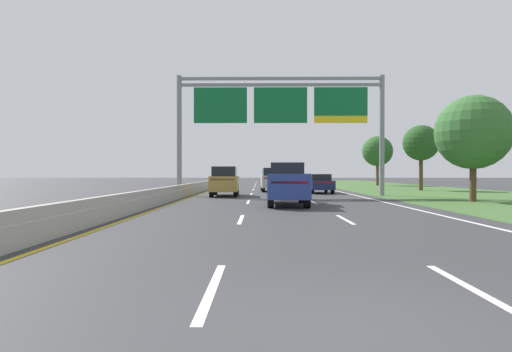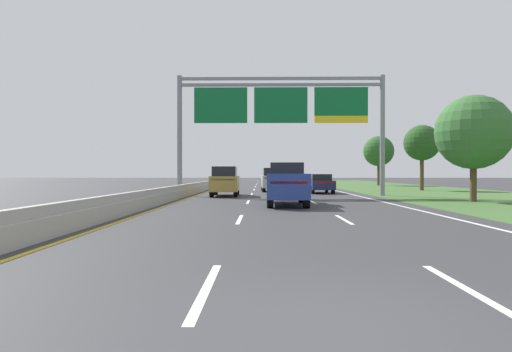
% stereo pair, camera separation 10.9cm
% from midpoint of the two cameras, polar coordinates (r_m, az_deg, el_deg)
% --- Properties ---
extents(ground_plane, '(220.00, 220.00, 0.00)m').
position_cam_midpoint_polar(ground_plane, '(39.52, 2.18, -2.00)').
color(ground_plane, '#333335').
extents(lane_striping, '(11.96, 106.00, 0.01)m').
position_cam_midpoint_polar(lane_striping, '(39.06, 2.20, -2.02)').
color(lane_striping, white).
rests_on(lane_striping, ground).
extents(grass_verge_right, '(14.00, 110.00, 0.02)m').
position_cam_midpoint_polar(grass_verge_right, '(42.28, 21.45, -1.86)').
color(grass_verge_right, '#3D602D').
rests_on(grass_verge_right, ground).
extents(median_barrier_concrete, '(0.60, 110.00, 0.85)m').
position_cam_midpoint_polar(median_barrier_concrete, '(39.87, -7.35, -1.47)').
color(median_barrier_concrete, '#A8A399').
rests_on(median_barrier_concrete, ground).
extents(overhead_sign_gantry, '(15.06, 0.42, 8.73)m').
position_cam_midpoint_polar(overhead_sign_gantry, '(30.82, 3.22, 8.88)').
color(overhead_sign_gantry, gray).
rests_on(overhead_sign_gantry, ground).
extents(pickup_truck_blue, '(2.16, 5.46, 2.20)m').
position_cam_midpoint_polar(pickup_truck_blue, '(21.82, 4.13, -1.12)').
color(pickup_truck_blue, navy).
rests_on(pickup_truck_blue, ground).
extents(car_navy_right_lane_sedan, '(1.90, 4.43, 1.57)m').
position_cam_midpoint_polar(car_navy_right_lane_sedan, '(35.13, 8.50, -0.97)').
color(car_navy_right_lane_sedan, '#161E47').
rests_on(car_navy_right_lane_sedan, ground).
extents(car_gold_left_lane_suv, '(1.99, 4.74, 2.11)m').
position_cam_midpoint_polar(car_gold_left_lane_suv, '(30.40, -4.34, -0.65)').
color(car_gold_left_lane_suv, '#A38438').
rests_on(car_gold_left_lane_suv, ground).
extents(car_silver_centre_lane_suv, '(2.03, 4.75, 2.11)m').
position_cam_midpoint_polar(car_silver_centre_lane_suv, '(37.95, 2.07, -0.44)').
color(car_silver_centre_lane_suv, '#B2B5BA').
rests_on(car_silver_centre_lane_suv, ground).
extents(roadside_tree_near, '(4.22, 4.22, 6.09)m').
position_cam_midpoint_polar(roadside_tree_near, '(27.16, 27.21, 5.26)').
color(roadside_tree_near, '#4C3823').
rests_on(roadside_tree_near, ground).
extents(roadside_tree_mid, '(3.37, 3.37, 6.22)m').
position_cam_midpoint_polar(roadside_tree_mid, '(43.00, 21.36, 4.16)').
color(roadside_tree_mid, '#4C3823').
rests_on(roadside_tree_mid, ground).
extents(roadside_tree_far, '(3.99, 3.99, 6.58)m').
position_cam_midpoint_polar(roadside_tree_far, '(58.21, 16.07, 3.24)').
color(roadside_tree_far, '#4C3823').
rests_on(roadside_tree_far, ground).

